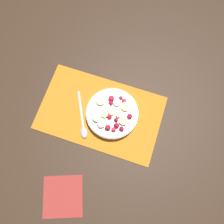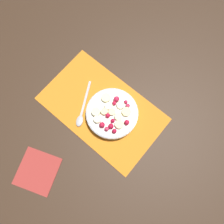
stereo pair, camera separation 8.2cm
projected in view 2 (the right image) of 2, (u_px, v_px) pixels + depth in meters
The scene contains 5 objects.
ground_plane at pixel (102, 109), 0.87m from camera, with size 3.00×3.00×0.00m, color #382619.
placemat at pixel (102, 109), 0.87m from camera, with size 0.48×0.29×0.01m.
fruit_bowl at pixel (112, 113), 0.84m from camera, with size 0.20×0.20×0.05m.
spoon at pixel (82, 113), 0.86m from camera, with size 0.11×0.18×0.01m.
napkin at pixel (37, 171), 0.80m from camera, with size 0.18×0.18×0.01m.
Camera 2 is at (-0.19, 0.16, 0.84)m, focal length 35.00 mm.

